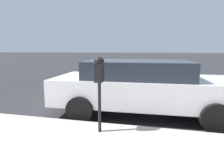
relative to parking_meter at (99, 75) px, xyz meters
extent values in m
plane|color=#2B2B2D|center=(2.60, 0.60, -1.25)|extent=(220.00, 220.00, 0.00)
cylinder|color=black|center=(0.00, 0.00, -0.61)|extent=(0.06, 0.06, 0.96)
cube|color=black|center=(0.00, 0.00, 0.04)|extent=(0.20, 0.14, 0.34)
sphere|color=black|center=(0.00, 0.00, 0.25)|extent=(0.19, 0.19, 0.19)
cube|color=#B21919|center=(0.11, 0.00, 0.00)|extent=(0.01, 0.11, 0.12)
cube|color=black|center=(0.11, 0.00, 0.12)|extent=(0.01, 0.10, 0.08)
cube|color=silver|center=(1.58, -0.77, -0.60)|extent=(1.92, 4.78, 0.67)
cube|color=#232833|center=(1.57, -0.58, -0.04)|extent=(1.64, 2.69, 0.44)
cylinder|color=black|center=(2.51, -2.20, -0.93)|extent=(0.24, 0.65, 0.64)
cylinder|color=black|center=(0.74, -2.26, -0.93)|extent=(0.24, 0.65, 0.64)
cylinder|color=black|center=(2.42, 0.73, -0.93)|extent=(0.24, 0.65, 0.64)
cylinder|color=black|center=(0.65, 0.67, -0.93)|extent=(0.24, 0.65, 0.64)
camera|label=1|loc=(-3.04, -0.90, 0.46)|focal=28.00mm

